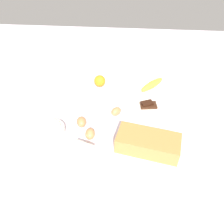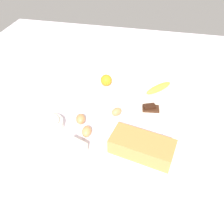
# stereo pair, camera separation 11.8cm
# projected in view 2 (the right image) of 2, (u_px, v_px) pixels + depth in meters

# --- Properties ---
(ground_plane) EXTENTS (2.40, 2.40, 0.02)m
(ground_plane) POSITION_uv_depth(u_px,v_px,m) (112.00, 119.00, 1.22)
(ground_plane) COLOR silver
(loaf_pan) EXTENTS (0.30, 0.18, 0.08)m
(loaf_pan) POSITION_uv_depth(u_px,v_px,m) (142.00, 146.00, 1.02)
(loaf_pan) COLOR #B77A3D
(loaf_pan) RESTS_ON ground_plane
(flour_bowl) EXTENTS (0.14, 0.14, 0.07)m
(flour_bowl) POSITION_uv_depth(u_px,v_px,m) (49.00, 124.00, 1.13)
(flour_bowl) COLOR silver
(flour_bowl) RESTS_ON ground_plane
(sugar_bowl) EXTENTS (0.12, 0.12, 0.07)m
(sugar_bowl) POSITION_uv_depth(u_px,v_px,m) (103.00, 98.00, 1.28)
(sugar_bowl) COLOR silver
(sugar_bowl) RESTS_ON ground_plane
(banana) EXTENTS (0.16, 0.17, 0.04)m
(banana) POSITION_uv_depth(u_px,v_px,m) (159.00, 88.00, 1.38)
(banana) COLOR yellow
(banana) RESTS_ON ground_plane
(orange_fruit) EXTENTS (0.07, 0.07, 0.07)m
(orange_fruit) POSITION_uv_depth(u_px,v_px,m) (106.00, 80.00, 1.41)
(orange_fruit) COLOR orange
(orange_fruit) RESTS_ON ground_plane
(butter_block) EXTENTS (0.11, 0.09, 0.06)m
(butter_block) POSITION_uv_depth(u_px,v_px,m) (76.00, 148.00, 1.02)
(butter_block) COLOR #F4EDB2
(butter_block) RESTS_ON ground_plane
(egg_near_butter) EXTENTS (0.06, 0.08, 0.05)m
(egg_near_butter) POSITION_uv_depth(u_px,v_px,m) (81.00, 119.00, 1.17)
(egg_near_butter) COLOR #AF7647
(egg_near_butter) RESTS_ON ground_plane
(egg_beside_bowl) EXTENTS (0.05, 0.07, 0.05)m
(egg_beside_bowl) POSITION_uv_depth(u_px,v_px,m) (87.00, 131.00, 1.11)
(egg_beside_bowl) COLOR #BA7E4C
(egg_beside_bowl) RESTS_ON ground_plane
(egg_loose) EXTENTS (0.07, 0.08, 0.04)m
(egg_loose) POSITION_uv_depth(u_px,v_px,m) (117.00, 112.00, 1.21)
(egg_loose) COLOR #B57A4A
(egg_loose) RESTS_ON ground_plane
(chocolate_plate) EXTENTS (0.13, 0.13, 0.03)m
(chocolate_plate) POSITION_uv_depth(u_px,v_px,m) (150.00, 109.00, 1.25)
(chocolate_plate) COLOR silver
(chocolate_plate) RESTS_ON ground_plane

